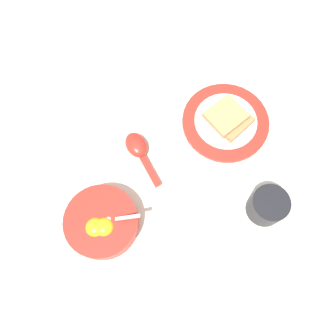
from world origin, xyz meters
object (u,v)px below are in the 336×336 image
(soup_spoon, at_px, (138,149))
(drinking_cup, at_px, (268,206))
(egg_bowl, at_px, (102,222))
(toast_sandwich, at_px, (227,117))
(toast_plate, at_px, (225,122))

(soup_spoon, xyz_separation_m, drinking_cup, (-0.06, 0.29, 0.02))
(egg_bowl, relative_size, toast_sandwich, 1.50)
(egg_bowl, xyz_separation_m, toast_sandwich, (-0.35, 0.06, -0.00))
(toast_sandwich, bearing_deg, soup_spoon, -31.75)
(toast_plate, height_order, drinking_cup, drinking_cup)
(egg_bowl, xyz_separation_m, toast_plate, (-0.35, 0.06, -0.02))
(egg_bowl, relative_size, toast_plate, 0.73)
(toast_plate, xyz_separation_m, toast_sandwich, (-0.00, 0.00, 0.02))
(drinking_cup, bearing_deg, toast_plate, -122.95)
(egg_bowl, relative_size, soup_spoon, 1.07)
(toast_plate, relative_size, toast_sandwich, 2.05)
(toast_plate, height_order, soup_spoon, soup_spoon)
(toast_sandwich, xyz_separation_m, soup_spoon, (0.18, -0.11, -0.01))
(egg_bowl, height_order, toast_sandwich, egg_bowl)
(drinking_cup, bearing_deg, toast_sandwich, -123.38)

